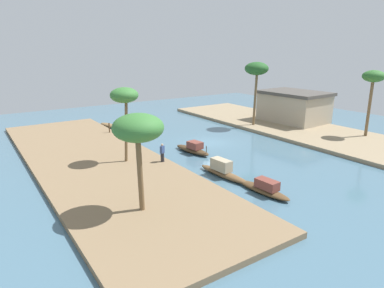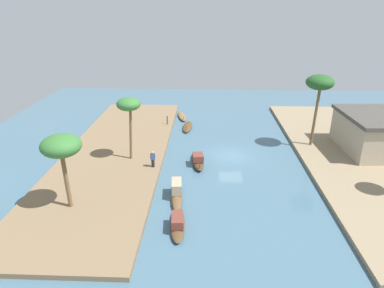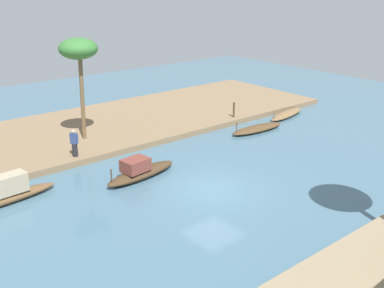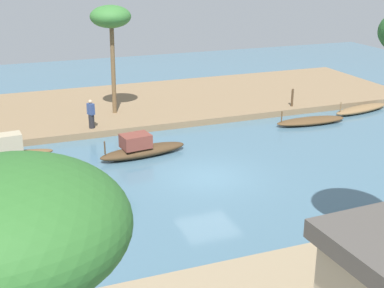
{
  "view_description": "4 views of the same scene",
  "coord_description": "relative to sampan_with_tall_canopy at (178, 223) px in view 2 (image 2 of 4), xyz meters",
  "views": [
    {
      "loc": [
        27.89,
        -21.01,
        9.74
      ],
      "look_at": [
        2.01,
        -3.61,
        0.89
      ],
      "focal_mm": 31.7,
      "sensor_mm": 36.0,
      "label": 1
    },
    {
      "loc": [
        33.14,
        -2.84,
        14.87
      ],
      "look_at": [
        -0.78,
        -4.21,
        0.97
      ],
      "focal_mm": 32.1,
      "sensor_mm": 36.0,
      "label": 2
    },
    {
      "loc": [
        14.19,
        15.56,
        9.97
      ],
      "look_at": [
        -1.38,
        -3.39,
        1.18
      ],
      "focal_mm": 43.42,
      "sensor_mm": 36.0,
      "label": 3
    },
    {
      "loc": [
        8.4,
        19.95,
        9.26
      ],
      "look_at": [
        -0.22,
        -2.57,
        0.67
      ],
      "focal_mm": 49.57,
      "sensor_mm": 36.0,
      "label": 4
    }
  ],
  "objects": [
    {
      "name": "sampan_with_tall_canopy",
      "position": [
        0.0,
        0.0,
        0.0
      ],
      "size": [
        4.46,
        1.37,
        1.06
      ],
      "rotation": [
        0.0,
        0.0,
        0.08
      ],
      "color": "brown",
      "rests_on": "river_water"
    },
    {
      "name": "riverbank_right",
      "position": [
        -12.65,
        16.97,
        -0.19
      ],
      "size": [
        36.13,
        10.43,
        0.37
      ],
      "primitive_type": "cube",
      "color": "#937F60",
      "rests_on": "ground"
    },
    {
      "name": "riverside_building",
      "position": [
        -14.02,
        19.52,
        1.99
      ],
      "size": [
        8.58,
        6.45,
        3.94
      ],
      "rotation": [
        0.0,
        0.0,
        0.04
      ],
      "color": "tan",
      "rests_on": "riverbank_right"
    },
    {
      "name": "riverbank_left",
      "position": [
        -12.65,
        -7.56,
        -0.19
      ],
      "size": [
        36.13,
        10.43,
        0.37
      ],
      "primitive_type": "cube",
      "color": "#846B4C",
      "rests_on": "ground"
    },
    {
      "name": "mooring_post",
      "position": [
        -21.55,
        -3.04,
        0.55
      ],
      "size": [
        0.14,
        0.14,
        1.1
      ],
      "primitive_type": "cylinder",
      "color": "#4C3823",
      "rests_on": "riverbank_left"
    },
    {
      "name": "palm_tree_right_tall",
      "position": [
        -15.32,
        13.72,
        6.81
      ],
      "size": [
        2.89,
        2.89,
        7.76
      ],
      "color": "brown",
      "rests_on": "riverbank_right"
    },
    {
      "name": "palm_tree_left_far",
      "position": [
        -1.86,
        -8.47,
        4.97
      ],
      "size": [
        2.94,
        2.94,
        5.87
      ],
      "color": "brown",
      "rests_on": "riverbank_left"
    },
    {
      "name": "river_water",
      "position": [
        -12.65,
        4.71,
        -0.37
      ],
      "size": [
        60.67,
        60.67,
        0.0
      ],
      "primitive_type": "plane",
      "color": "#476B7F",
      "rests_on": "ground"
    },
    {
      "name": "palm_tree_left_near",
      "position": [
        -10.86,
        -5.45,
        5.52
      ],
      "size": [
        2.32,
        2.32,
        6.3
      ],
      "color": "brown",
      "rests_on": "riverbank_left"
    },
    {
      "name": "sampan_midstream",
      "position": [
        -10.6,
        1.17,
        0.04
      ],
      "size": [
        4.55,
        1.69,
        1.17
      ],
      "rotation": [
        0.0,
        0.0,
        0.13
      ],
      "color": "#47331E",
      "rests_on": "river_water"
    },
    {
      "name": "person_on_near_bank",
      "position": [
        -9.0,
        -3.06,
        0.74
      ],
      "size": [
        0.42,
        0.48,
        1.6
      ],
      "rotation": [
        0.0,
        0.0,
        2.06
      ],
      "color": "#232328",
      "rests_on": "riverbank_left"
    },
    {
      "name": "sampan_near_left_bank",
      "position": [
        -25.6,
        -1.41,
        -0.17
      ],
      "size": [
        4.44,
        1.83,
        0.91
      ],
      "rotation": [
        0.0,
        0.0,
        0.2
      ],
      "color": "brown",
      "rests_on": "river_water"
    },
    {
      "name": "sampan_with_red_awning",
      "position": [
        -4.11,
        -0.39,
        0.12
      ],
      "size": [
        5.28,
        1.31,
        1.37
      ],
      "rotation": [
        0.0,
        0.0,
        0.08
      ],
      "color": "brown",
      "rests_on": "river_water"
    },
    {
      "name": "sampan_downstream_large",
      "position": [
        -21.26,
        -0.4,
        -0.18
      ],
      "size": [
        4.39,
        1.36,
        0.94
      ],
      "rotation": [
        0.0,
        0.0,
        -0.05
      ],
      "color": "brown",
      "rests_on": "river_water"
    }
  ]
}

